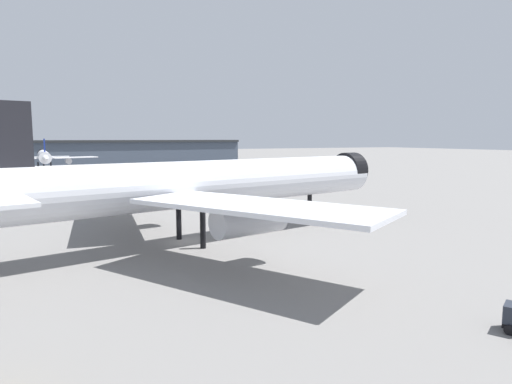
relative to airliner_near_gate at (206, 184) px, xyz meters
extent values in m
plane|color=slate|center=(-2.50, 1.13, -7.18)|extent=(900.00, 900.00, 0.00)
cylinder|color=silver|center=(0.45, 0.09, 0.13)|extent=(54.97, 16.59, 5.63)
cone|color=silver|center=(27.37, 5.63, 0.13)|extent=(7.17, 6.65, 5.51)
cylinder|color=black|center=(26.27, 5.40, 0.55)|extent=(3.63, 6.08, 5.68)
cube|color=silver|center=(-6.75, 14.11, -0.57)|extent=(11.49, 25.56, 0.45)
cylinder|color=#B7BAC1|center=(-4.86, 11.47, -2.43)|extent=(8.16, 4.58, 3.09)
cube|color=silver|center=(-0.63, -15.63, -0.57)|extent=(19.87, 25.85, 0.45)
cylinder|color=#B7BAC1|center=(0.06, -12.45, -2.43)|extent=(8.16, 4.58, 3.09)
cylinder|color=black|center=(17.68, 3.64, -4.93)|extent=(0.68, 0.68, 4.50)
cylinder|color=black|center=(-2.83, 2.43, -4.93)|extent=(0.68, 0.68, 4.50)
cylinder|color=black|center=(-1.64, -3.35, -4.93)|extent=(0.68, 0.68, 4.50)
cylinder|color=white|center=(-16.12, 146.44, -1.47)|extent=(4.72, 39.17, 4.39)
cone|color=white|center=(-16.29, 166.01, -1.47)|extent=(4.35, 4.87, 4.31)
cone|color=white|center=(-15.96, 126.87, -1.47)|extent=(4.22, 5.75, 4.17)
cylinder|color=black|center=(-16.28, 165.13, -1.14)|extent=(4.45, 2.01, 4.44)
cube|color=white|center=(-27.10, 143.32, -2.02)|extent=(18.68, 11.27, 0.35)
cylinder|color=#B7BAC1|center=(-25.00, 144.28, -3.47)|extent=(2.46, 5.50, 2.42)
cube|color=white|center=(-5.10, 143.50, -2.02)|extent=(18.69, 11.52, 0.35)
cylinder|color=#B7BAC1|center=(-7.22, 144.43, -3.47)|extent=(2.46, 5.50, 2.42)
cube|color=navy|center=(-15.99, 130.00, 2.04)|extent=(0.48, 4.70, 7.03)
cube|color=white|center=(-20.60, 129.18, -1.03)|extent=(7.07, 3.58, 0.26)
cube|color=white|center=(-11.36, 129.26, -1.03)|extent=(7.07, 3.58, 0.26)
cylinder|color=black|center=(-16.23, 158.96, -5.43)|extent=(0.53, 0.53, 3.51)
cylinder|color=black|center=(-18.41, 144.46, -5.43)|extent=(0.53, 0.53, 3.51)
cylinder|color=black|center=(-13.80, 144.50, -5.43)|extent=(0.53, 0.53, 3.51)
cube|color=#3D4756|center=(-19.22, 192.57, -1.81)|extent=(221.58, 50.00, 10.75)
cube|color=#232628|center=(-19.22, 192.57, 4.16)|extent=(221.85, 52.05, 1.20)
cube|color=#1E2D38|center=(9.13, -33.59, -5.69)|extent=(1.23, 0.70, 0.60)
cylinder|color=black|center=(8.61, -34.33, -6.83)|extent=(0.57, 0.75, 0.70)
camera|label=1|loc=(-18.63, -51.98, 5.65)|focal=31.23mm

